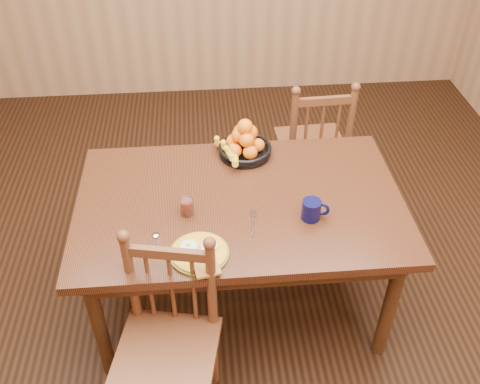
{
  "coord_description": "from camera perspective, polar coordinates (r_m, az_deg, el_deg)",
  "views": [
    {
      "loc": [
        -0.17,
        -1.99,
        2.45
      ],
      "look_at": [
        0.0,
        0.0,
        0.8
      ],
      "focal_mm": 40.0,
      "sensor_mm": 36.0,
      "label": 1
    }
  ],
  "objects": [
    {
      "name": "chair_near",
      "position": [
        2.44,
        -7.65,
        -15.64
      ],
      "size": [
        0.5,
        0.49,
        0.95
      ],
      "rotation": [
        0.0,
        0.0,
        -0.2
      ],
      "color": "#4E2A17",
      "rests_on": "ground"
    },
    {
      "name": "breakfast_plate",
      "position": [
        2.34,
        -4.32,
        -6.54
      ],
      "size": [
        0.26,
        0.3,
        0.04
      ],
      "color": "#59601E",
      "rests_on": "dining_table"
    },
    {
      "name": "coffee_mug",
      "position": [
        2.51,
        7.71,
        -1.87
      ],
      "size": [
        0.13,
        0.09,
        0.1
      ],
      "color": "#090A36",
      "rests_on": "dining_table"
    },
    {
      "name": "room",
      "position": [
        2.28,
        0.0,
        10.74
      ],
      "size": [
        4.52,
        5.02,
        2.72
      ],
      "color": "black",
      "rests_on": "ground"
    },
    {
      "name": "fruit_bowl",
      "position": [
        2.88,
        0.39,
        5.11
      ],
      "size": [
        0.32,
        0.32,
        0.22
      ],
      "color": "black",
      "rests_on": "dining_table"
    },
    {
      "name": "spoon",
      "position": [
        2.44,
        -8.9,
        -4.9
      ],
      "size": [
        0.04,
        0.16,
        0.01
      ],
      "rotation": [
        0.0,
        0.0,
        -0.04
      ],
      "color": "silver",
      "rests_on": "dining_table"
    },
    {
      "name": "dining_table",
      "position": [
        2.67,
        0.0,
        -2.23
      ],
      "size": [
        1.6,
        1.0,
        0.75
      ],
      "color": "black",
      "rests_on": "ground"
    },
    {
      "name": "juice_glass",
      "position": [
        2.53,
        -5.68,
        -1.59
      ],
      "size": [
        0.06,
        0.06,
        0.09
      ],
      "color": "silver",
      "rests_on": "dining_table"
    },
    {
      "name": "fork",
      "position": [
        2.5,
        1.4,
        -3.15
      ],
      "size": [
        0.04,
        0.18,
        0.0
      ],
      "rotation": [
        0.0,
        0.0,
        -0.12
      ],
      "color": "silver",
      "rests_on": "dining_table"
    },
    {
      "name": "chair_far",
      "position": [
        3.54,
        7.79,
        5.01
      ],
      "size": [
        0.45,
        0.43,
        0.95
      ],
      "rotation": [
        0.0,
        0.0,
        3.19
      ],
      "color": "#4E2A17",
      "rests_on": "ground"
    }
  ]
}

